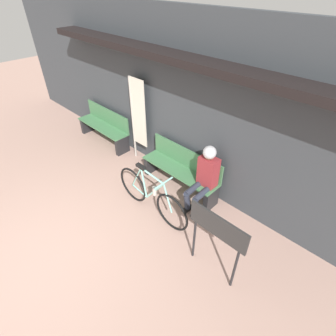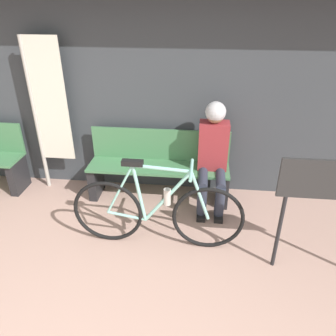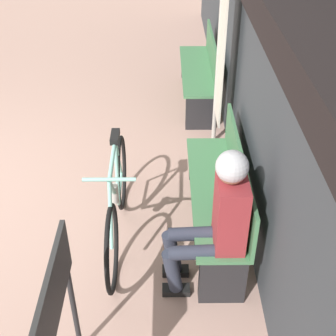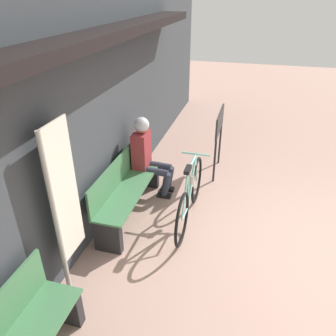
{
  "view_description": "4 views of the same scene",
  "coord_description": "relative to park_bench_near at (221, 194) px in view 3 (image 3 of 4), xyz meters",
  "views": [
    {
      "loc": [
        3.04,
        -0.49,
        3.58
      ],
      "look_at": [
        0.46,
        2.17,
        0.78
      ],
      "focal_mm": 28.0,
      "sensor_mm": 36.0,
      "label": 1
    },
    {
      "loc": [
        0.86,
        -0.89,
        2.31
      ],
      "look_at": [
        0.52,
        2.19,
        0.65
      ],
      "focal_mm": 35.0,
      "sensor_mm": 36.0,
      "label": 2
    },
    {
      "loc": [
        3.58,
        2.15,
        2.98
      ],
      "look_at": [
        0.46,
        2.17,
        0.76
      ],
      "focal_mm": 50.0,
      "sensor_mm": 36.0,
      "label": 3
    },
    {
      "loc": [
        -3.3,
        1.04,
        2.95
      ],
      "look_at": [
        0.41,
        2.04,
        0.82
      ],
      "focal_mm": 35.0,
      "sensor_mm": 36.0,
      "label": 4
    }
  ],
  "objects": [
    {
      "name": "park_bench_near",
      "position": [
        0.0,
        0.0,
        0.0
      ],
      "size": [
        1.71,
        0.42,
        0.86
      ],
      "color": "#477F51",
      "rests_on": "ground_plane"
    },
    {
      "name": "storefront_wall",
      "position": [
        -0.36,
        0.3,
        1.26
      ],
      "size": [
        12.0,
        0.56,
        3.2
      ],
      "color": "#3D4247",
      "rests_on": "ground_plane"
    },
    {
      "name": "park_bench_far",
      "position": [
        -2.62,
        -0.0,
        -0.0
      ],
      "size": [
        1.64,
        0.42,
        0.86
      ],
      "color": "#477F51",
      "rests_on": "ground_plane"
    },
    {
      "name": "banner_pole",
      "position": [
        -1.37,
        0.09,
        0.7
      ],
      "size": [
        0.45,
        0.05,
        1.92
      ],
      "color": "#B7B2A8",
      "rests_on": "ground_plane"
    },
    {
      "name": "bicycle",
      "position": [
        0.1,
        -0.91,
        -0.01
      ],
      "size": [
        1.72,
        0.4,
        0.96
      ],
      "color": "black",
      "rests_on": "ground_plane"
    },
    {
      "name": "person_seated",
      "position": [
        0.64,
        -0.11,
        0.32
      ],
      "size": [
        0.34,
        0.61,
        1.27
      ],
      "color": "#2D3342",
      "rests_on": "ground_plane"
    },
    {
      "name": "signboard",
      "position": [
        1.59,
        -1.09,
        0.46
      ],
      "size": [
        0.87,
        0.04,
        1.14
      ],
      "color": "#232326",
      "rests_on": "ground_plane"
    }
  ]
}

